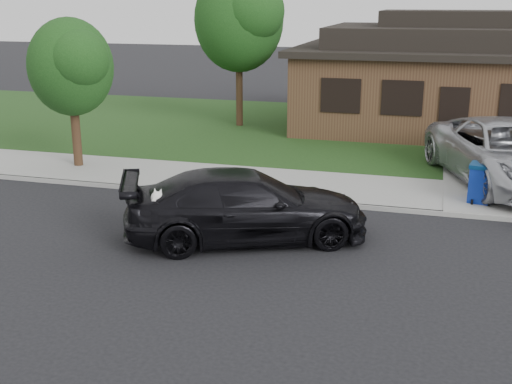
# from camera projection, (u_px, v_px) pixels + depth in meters

# --- Properties ---
(ground) EXTENTS (120.00, 120.00, 0.00)m
(ground) POSITION_uv_depth(u_px,v_px,m) (262.00, 251.00, 13.83)
(ground) COLOR black
(ground) RESTS_ON ground
(sidewalk) EXTENTS (60.00, 3.00, 0.12)m
(sidewalk) POSITION_uv_depth(u_px,v_px,m) (308.00, 186.00, 18.42)
(sidewalk) COLOR gray
(sidewalk) RESTS_ON ground
(curb) EXTENTS (60.00, 0.12, 0.12)m
(curb) POSITION_uv_depth(u_px,v_px,m) (297.00, 201.00, 17.04)
(curb) COLOR gray
(curb) RESTS_ON ground
(lawn) EXTENTS (60.00, 13.00, 0.13)m
(lawn) POSITION_uv_depth(u_px,v_px,m) (346.00, 132.00, 25.79)
(lawn) COLOR #193814
(lawn) RESTS_ON ground
(sedan) EXTENTS (5.86, 4.20, 1.58)m
(sedan) POSITION_uv_depth(u_px,v_px,m) (246.00, 206.00, 14.31)
(sedan) COLOR black
(sedan) RESTS_ON ground
(minivan) EXTENTS (4.95, 7.05, 1.79)m
(minivan) POSITION_uv_depth(u_px,v_px,m) (507.00, 153.00, 18.16)
(minivan) COLOR #B5B7BD
(minivan) RESTS_ON driveway
(recycling_bin) EXTENTS (0.73, 0.73, 1.04)m
(recycling_bin) POSITION_uv_depth(u_px,v_px,m) (481.00, 183.00, 16.61)
(recycling_bin) COLOR #0D2998
(recycling_bin) RESTS_ON sidewalk
(house) EXTENTS (12.60, 8.60, 4.65)m
(house) POSITION_uv_depth(u_px,v_px,m) (454.00, 78.00, 26.00)
(house) COLOR #422B1C
(house) RESTS_ON ground
(tree_0) EXTENTS (3.78, 3.60, 6.34)m
(tree_0) POSITION_uv_depth(u_px,v_px,m) (242.00, 18.00, 25.52)
(tree_0) COLOR #332114
(tree_0) RESTS_ON ground
(tree_2) EXTENTS (2.73, 2.60, 4.59)m
(tree_2) POSITION_uv_depth(u_px,v_px,m) (72.00, 66.00, 19.50)
(tree_2) COLOR #332114
(tree_2) RESTS_ON ground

